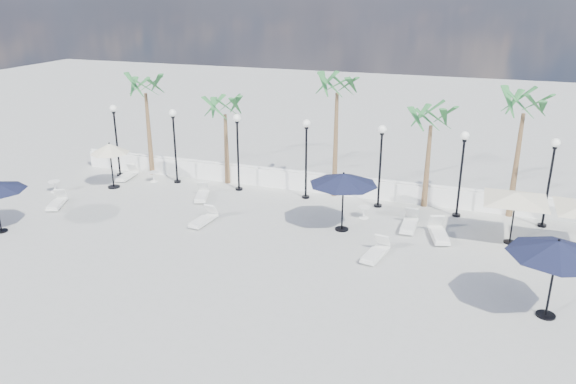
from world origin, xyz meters
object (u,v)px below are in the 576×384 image
(parasol_navy_mid, at_px, (344,179))
(parasol_cream_small, at_px, (110,149))
(lounger_0, at_px, (57,202))
(lounger_2, at_px, (204,219))
(lounger_6, at_px, (376,252))
(lounger_1, at_px, (127,175))
(lounger_5, at_px, (439,233))
(parasol_navy_right, at_px, (558,249))
(parasol_cream_sq_a, at_px, (517,193))
(lounger_3, at_px, (202,195))
(lounger_4, at_px, (409,224))

(parasol_navy_mid, distance_m, parasol_cream_small, 12.30)
(lounger_0, distance_m, lounger_2, 7.32)
(lounger_6, xyz_separation_m, parasol_cream_small, (-14.04, 3.48, 1.80))
(lounger_2, height_order, parasol_cream_small, parasol_cream_small)
(lounger_2, bearing_deg, parasol_navy_mid, 17.87)
(lounger_0, distance_m, lounger_1, 4.58)
(lounger_5, xyz_separation_m, parasol_navy_mid, (-3.89, -0.44, 1.99))
(parasol_navy_right, bearing_deg, parasol_navy_mid, 150.02)
(lounger_2, distance_m, parasol_navy_right, 13.78)
(parasol_navy_mid, bearing_deg, parasol_cream_sq_a, 8.18)
(lounger_3, distance_m, parasol_navy_mid, 7.63)
(lounger_1, distance_m, lounger_2, 7.79)
(lounger_2, distance_m, lounger_3, 3.05)
(lounger_6, bearing_deg, parasol_navy_mid, 141.80)
(lounger_1, height_order, parasol_navy_right, parasol_navy_right)
(lounger_1, xyz_separation_m, lounger_5, (16.27, -2.34, 0.03))
(lounger_5, bearing_deg, lounger_4, 139.39)
(parasol_cream_small, bearing_deg, parasol_navy_right, -16.15)
(lounger_2, xyz_separation_m, parasol_navy_mid, (5.75, 1.30, 2.02))
(lounger_4, bearing_deg, parasol_navy_mid, -158.51)
(lounger_0, xyz_separation_m, lounger_2, (7.31, 0.45, 0.00))
(lounger_6, bearing_deg, lounger_5, 61.97)
(parasol_navy_right, bearing_deg, lounger_2, 167.11)
(parasol_cream_small, bearing_deg, parasol_cream_sq_a, -1.30)
(lounger_4, distance_m, parasol_cream_sq_a, 4.39)
(lounger_2, relative_size, parasol_cream_small, 0.71)
(parasol_navy_mid, relative_size, parasol_cream_small, 1.20)
(lounger_4, relative_size, lounger_6, 0.98)
(lounger_2, height_order, parasol_cream_sq_a, parasol_cream_sq_a)
(lounger_0, xyz_separation_m, lounger_5, (16.95, 2.20, 0.03))
(parasol_cream_sq_a, bearing_deg, parasol_cream_small, 178.70)
(parasol_navy_mid, xyz_separation_m, parasol_cream_small, (-12.22, 1.38, -0.21))
(lounger_1, distance_m, lounger_3, 5.35)
(lounger_1, distance_m, parasol_navy_mid, 12.85)
(lounger_6, distance_m, parasol_navy_right, 6.47)
(parasol_cream_sq_a, bearing_deg, parasol_navy_mid, -171.82)
(lounger_0, xyz_separation_m, lounger_6, (14.88, -0.36, 0.01))
(lounger_5, relative_size, parasol_cream_small, 0.82)
(lounger_0, xyz_separation_m, lounger_1, (0.68, 4.53, -0.00))
(lounger_1, bearing_deg, lounger_2, -38.03)
(lounger_0, relative_size, lounger_4, 0.96)
(lounger_4, relative_size, parasol_navy_mid, 0.62)
(lounger_6, distance_m, parasol_navy_mid, 3.44)
(parasol_navy_right, height_order, parasol_cream_sq_a, parasol_navy_right)
(lounger_3, height_order, lounger_5, lounger_5)
(lounger_3, height_order, parasol_cream_sq_a, parasol_cream_sq_a)
(lounger_0, xyz_separation_m, parasol_cream_small, (0.84, 3.13, 1.81))
(parasol_cream_sq_a, xyz_separation_m, parasol_cream_small, (-18.82, 0.43, -0.10))
(parasol_cream_sq_a, bearing_deg, parasol_navy_right, -79.99)
(lounger_0, bearing_deg, lounger_2, -19.49)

